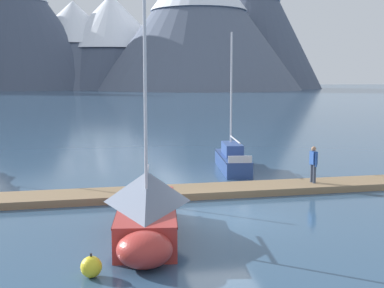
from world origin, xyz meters
The scene contains 11 objects.
ground_plane centered at (0.00, 0.00, 0.00)m, with size 700.00×700.00×0.00m, color #2D4C6B.
mountain_central_massif centered at (-35.82, 228.09, 29.73)m, with size 81.22×81.22×57.86m.
mountain_shoulder_ridge centered at (-10.91, 236.99, 21.33)m, with size 81.12×81.12×40.24m.
mountain_east_summit centered at (6.44, 234.28, 23.22)m, with size 80.61×80.61×43.23m.
mountain_rear_spur centered at (41.20, 202.95, 30.81)m, with size 86.30×86.30×58.75m.
mountain_north_horn centered at (71.87, 224.49, 32.70)m, with size 64.32×64.32×63.40m.
dock centered at (0.00, 4.00, 0.15)m, with size 29.92×3.16×0.30m.
sailboat_second_berth centered at (-2.99, -1.74, 0.97)m, with size 2.63×6.72×9.28m.
sailboat_mid_dock_port centered at (3.07, 10.13, 0.59)m, with size 2.06×6.56×7.62m.
person_on_dock centered at (5.33, 4.14, 1.26)m, with size 0.25×0.59×1.69m.
mooring_buoy_channel_marker centered at (-4.79, -5.01, 0.28)m, with size 0.56×0.56×0.64m.
Camera 1 is at (-4.76, -18.42, 5.13)m, focal length 49.63 mm.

